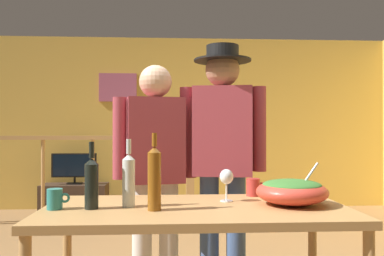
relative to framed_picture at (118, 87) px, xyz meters
The scene contains 15 objects.
back_wall 1.06m from the framed_picture, ahead, with size 6.37×0.10×2.54m, color gold.
framed_picture is the anchor object (origin of this frame).
stair_railing 1.43m from the framed_picture, 89.63° to the right, with size 3.13×0.10×1.14m.
tv_console 1.71m from the framed_picture, 152.66° to the right, with size 0.90×0.40×0.40m, color #38281E.
flat_screen_tv 1.30m from the framed_picture, 150.18° to the right, with size 0.61×0.12×0.43m.
serving_table 4.23m from the framed_picture, 77.39° to the right, with size 1.53×0.77×0.76m.
salad_bowl 4.31m from the framed_picture, 70.66° to the right, with size 0.37×0.37×0.22m.
wine_glass 4.09m from the framed_picture, 74.49° to the right, with size 0.07×0.07×0.18m.
wine_bottle_clear 4.11m from the framed_picture, 82.09° to the right, with size 0.06×0.06×0.34m.
wine_bottle_amber 4.22m from the framed_picture, 80.45° to the right, with size 0.07×0.07×0.37m.
wine_bottle_dark 4.13m from the framed_picture, 84.65° to the right, with size 0.07×0.07×0.33m.
mug_teal 4.14m from the framed_picture, 87.13° to the right, with size 0.11×0.07×0.10m.
mug_red 4.00m from the framed_picture, 71.18° to the right, with size 0.12×0.08×0.10m.
person_standing_left 3.48m from the framed_picture, 78.65° to the right, with size 0.56×0.28×1.59m.
person_standing_right 3.58m from the framed_picture, 71.36° to the right, with size 0.58×0.39×1.72m.
Camera 1 is at (-0.16, -2.73, 1.14)m, focal length 37.77 mm.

